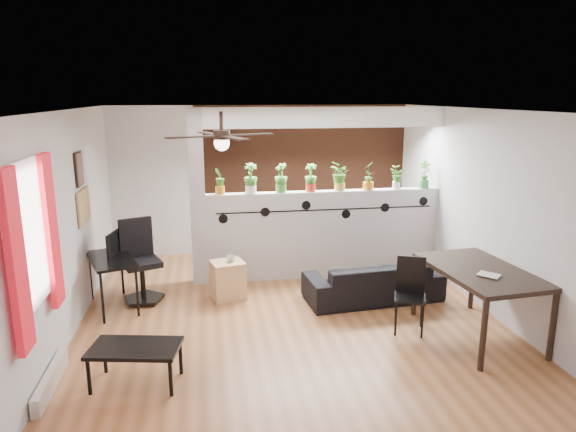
{
  "coord_description": "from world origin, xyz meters",
  "views": [
    {
      "loc": [
        -1.0,
        -5.96,
        2.78
      ],
      "look_at": [
        0.08,
        0.6,
        1.2
      ],
      "focal_mm": 32.0,
      "sensor_mm": 36.0,
      "label": 1
    }
  ],
  "objects_px": {
    "potted_plant_4": "(340,175)",
    "office_chair": "(140,266)",
    "potted_plant_6": "(397,177)",
    "potted_plant_0": "(220,180)",
    "potted_plant_2": "(281,177)",
    "potted_plant_7": "(424,173)",
    "sofa": "(373,281)",
    "potted_plant_3": "(311,177)",
    "potted_plant_5": "(369,174)",
    "ceiling_fan": "(222,138)",
    "coffee_table": "(135,350)",
    "folding_chair": "(410,287)",
    "cup": "(231,258)",
    "dining_table": "(480,276)",
    "potted_plant_1": "(251,178)",
    "computer_desk": "(111,263)",
    "cube_shelf": "(228,280)"
  },
  "relations": [
    {
      "from": "potted_plant_0",
      "to": "office_chair",
      "type": "relative_size",
      "value": 0.35
    },
    {
      "from": "potted_plant_0",
      "to": "potted_plant_4",
      "type": "relative_size",
      "value": 0.89
    },
    {
      "from": "ceiling_fan",
      "to": "folding_chair",
      "type": "bearing_deg",
      "value": -5.2
    },
    {
      "from": "potted_plant_7",
      "to": "sofa",
      "type": "distance_m",
      "value": 2.03
    },
    {
      "from": "potted_plant_4",
      "to": "folding_chair",
      "type": "height_order",
      "value": "potted_plant_4"
    },
    {
      "from": "potted_plant_6",
      "to": "dining_table",
      "type": "bearing_deg",
      "value": -86.01
    },
    {
      "from": "ceiling_fan",
      "to": "cup",
      "type": "xyz_separation_m",
      "value": [
        0.12,
        1.12,
        -1.74
      ]
    },
    {
      "from": "potted_plant_2",
      "to": "potted_plant_6",
      "type": "distance_m",
      "value": 1.81
    },
    {
      "from": "office_chair",
      "to": "dining_table",
      "type": "relative_size",
      "value": 0.7
    },
    {
      "from": "ceiling_fan",
      "to": "folding_chair",
      "type": "distance_m",
      "value": 2.83
    },
    {
      "from": "folding_chair",
      "to": "office_chair",
      "type": "bearing_deg",
      "value": 156.43
    },
    {
      "from": "cube_shelf",
      "to": "dining_table",
      "type": "distance_m",
      "value": 3.29
    },
    {
      "from": "potted_plant_6",
      "to": "ceiling_fan",
      "type": "bearing_deg",
      "value": -146.59
    },
    {
      "from": "potted_plant_1",
      "to": "potted_plant_7",
      "type": "height_order",
      "value": "potted_plant_1"
    },
    {
      "from": "potted_plant_2",
      "to": "office_chair",
      "type": "bearing_deg",
      "value": -164.51
    },
    {
      "from": "potted_plant_4",
      "to": "folding_chair",
      "type": "distance_m",
      "value": 2.29
    },
    {
      "from": "potted_plant_3",
      "to": "potted_plant_6",
      "type": "xyz_separation_m",
      "value": [
        1.35,
        0.0,
        -0.03
      ]
    },
    {
      "from": "ceiling_fan",
      "to": "potted_plant_5",
      "type": "xyz_separation_m",
      "value": [
        2.28,
        1.8,
        -0.73
      ]
    },
    {
      "from": "potted_plant_6",
      "to": "folding_chair",
      "type": "bearing_deg",
      "value": -105.25
    },
    {
      "from": "potted_plant_0",
      "to": "folding_chair",
      "type": "relative_size",
      "value": 0.44
    },
    {
      "from": "potted_plant_6",
      "to": "cup",
      "type": "distance_m",
      "value": 2.86
    },
    {
      "from": "potted_plant_4",
      "to": "folding_chair",
      "type": "xyz_separation_m",
      "value": [
        0.36,
        -2.0,
        -1.06
      ]
    },
    {
      "from": "potted_plant_3",
      "to": "folding_chair",
      "type": "relative_size",
      "value": 0.47
    },
    {
      "from": "potted_plant_4",
      "to": "coffee_table",
      "type": "xyz_separation_m",
      "value": [
        -2.75,
        -2.74,
        -1.23
      ]
    },
    {
      "from": "potted_plant_2",
      "to": "computer_desk",
      "type": "xyz_separation_m",
      "value": [
        -2.37,
        -0.77,
        -0.95
      ]
    },
    {
      "from": "potted_plant_7",
      "to": "dining_table",
      "type": "distance_m",
      "value": 2.47
    },
    {
      "from": "folding_chair",
      "to": "coffee_table",
      "type": "bearing_deg",
      "value": -166.66
    },
    {
      "from": "potted_plant_1",
      "to": "potted_plant_4",
      "type": "height_order",
      "value": "potted_plant_1"
    },
    {
      "from": "potted_plant_5",
      "to": "potted_plant_1",
      "type": "bearing_deg",
      "value": 180.0
    },
    {
      "from": "potted_plant_4",
      "to": "office_chair",
      "type": "distance_m",
      "value": 3.18
    },
    {
      "from": "potted_plant_0",
      "to": "potted_plant_3",
      "type": "relative_size",
      "value": 0.94
    },
    {
      "from": "ceiling_fan",
      "to": "coffee_table",
      "type": "bearing_deg",
      "value": -134.77
    },
    {
      "from": "potted_plant_3",
      "to": "cup",
      "type": "relative_size",
      "value": 3.7
    },
    {
      "from": "cup",
      "to": "potted_plant_2",
      "type": "bearing_deg",
      "value": 40.16
    },
    {
      "from": "potted_plant_6",
      "to": "potted_plant_0",
      "type": "bearing_deg",
      "value": 180.0
    },
    {
      "from": "potted_plant_0",
      "to": "coffee_table",
      "type": "bearing_deg",
      "value": -109.12
    },
    {
      "from": "potted_plant_1",
      "to": "potted_plant_4",
      "type": "xyz_separation_m",
      "value": [
        1.35,
        0.0,
        -0.0
      ]
    },
    {
      "from": "potted_plant_4",
      "to": "sofa",
      "type": "relative_size",
      "value": 0.25
    },
    {
      "from": "potted_plant_6",
      "to": "coffee_table",
      "type": "xyz_separation_m",
      "value": [
        -3.66,
        -2.74,
        -1.18
      ]
    },
    {
      "from": "potted_plant_3",
      "to": "sofa",
      "type": "xyz_separation_m",
      "value": [
        0.67,
        -1.05,
        -1.31
      ]
    },
    {
      "from": "potted_plant_4",
      "to": "ceiling_fan",
      "type": "bearing_deg",
      "value": -135.41
    },
    {
      "from": "cube_shelf",
      "to": "sofa",
      "type": "bearing_deg",
      "value": -23.82
    },
    {
      "from": "potted_plant_0",
      "to": "potted_plant_5",
      "type": "height_order",
      "value": "potted_plant_5"
    },
    {
      "from": "potted_plant_5",
      "to": "office_chair",
      "type": "bearing_deg",
      "value": -170.56
    },
    {
      "from": "potted_plant_0",
      "to": "folding_chair",
      "type": "height_order",
      "value": "potted_plant_0"
    },
    {
      "from": "potted_plant_6",
      "to": "cup",
      "type": "xyz_separation_m",
      "value": [
        -2.61,
        -0.68,
        -0.97
      ]
    },
    {
      "from": "potted_plant_0",
      "to": "cup",
      "type": "xyz_separation_m",
      "value": [
        0.1,
        -0.68,
        -0.99
      ]
    },
    {
      "from": "office_chair",
      "to": "potted_plant_5",
      "type": "bearing_deg",
      "value": 9.44
    },
    {
      "from": "sofa",
      "to": "coffee_table",
      "type": "relative_size",
      "value": 1.9
    },
    {
      "from": "ceiling_fan",
      "to": "potted_plant_3",
      "type": "relative_size",
      "value": 2.85
    }
  ]
}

